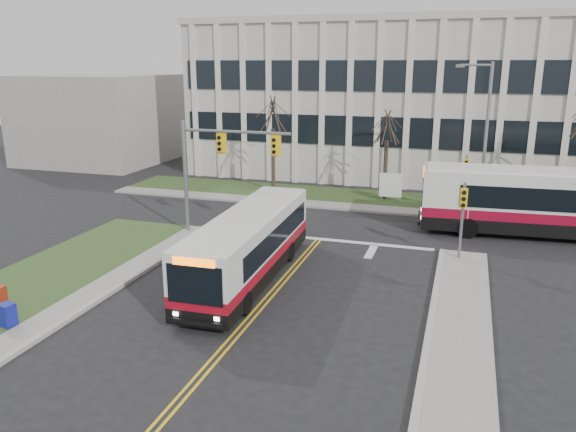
# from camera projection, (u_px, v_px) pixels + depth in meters

# --- Properties ---
(ground) EXTENTS (120.00, 120.00, 0.00)m
(ground) POSITION_uv_depth(u_px,v_px,m) (268.00, 298.00, 22.55)
(ground) COLOR black
(ground) RESTS_ON ground
(sidewalk_west) EXTENTS (1.20, 26.00, 0.14)m
(sidewalk_west) POSITION_uv_depth(u_px,v_px,m) (36.00, 327.00, 19.99)
(sidewalk_west) COLOR #9E9B93
(sidewalk_west) RESTS_ON ground
(sidewalk_east) EXTENTS (2.00, 26.00, 0.14)m
(sidewalk_east) POSITION_uv_depth(u_px,v_px,m) (460.00, 398.00, 15.74)
(sidewalk_east) COLOR #9E9B93
(sidewalk_east) RESTS_ON ground
(sidewalk_cross) EXTENTS (44.00, 1.60, 0.14)m
(sidewalk_cross) POSITION_uv_depth(u_px,v_px,m) (425.00, 213.00, 35.03)
(sidewalk_cross) COLOR #9E9B93
(sidewalk_cross) RESTS_ON ground
(building_lawn) EXTENTS (44.00, 5.00, 0.12)m
(building_lawn) POSITION_uv_depth(u_px,v_px,m) (428.00, 203.00, 37.61)
(building_lawn) COLOR #354C20
(building_lawn) RESTS_ON ground
(office_building) EXTENTS (40.00, 16.00, 12.00)m
(office_building) POSITION_uv_depth(u_px,v_px,m) (443.00, 101.00, 47.06)
(office_building) COLOR #BAB4AC
(office_building) RESTS_ON ground
(building_annex) EXTENTS (12.00, 12.00, 8.00)m
(building_annex) POSITION_uv_depth(u_px,v_px,m) (101.00, 119.00, 52.98)
(building_annex) COLOR #9E9B93
(building_annex) RESTS_ON ground
(mast_arm_signal) EXTENTS (6.11, 0.38, 6.20)m
(mast_arm_signal) POSITION_uv_depth(u_px,v_px,m) (213.00, 158.00, 29.64)
(mast_arm_signal) COLOR slate
(mast_arm_signal) RESTS_ON ground
(signal_pole_near) EXTENTS (0.34, 0.39, 3.80)m
(signal_pole_near) POSITION_uv_depth(u_px,v_px,m) (463.00, 210.00, 26.12)
(signal_pole_near) COLOR slate
(signal_pole_near) RESTS_ON ground
(signal_pole_far) EXTENTS (0.34, 0.39, 3.80)m
(signal_pole_far) POSITION_uv_depth(u_px,v_px,m) (465.00, 176.00, 33.93)
(signal_pole_far) COLOR slate
(signal_pole_far) RESTS_ON ground
(streetlight) EXTENTS (2.15, 0.25, 9.20)m
(streetlight) POSITION_uv_depth(u_px,v_px,m) (483.00, 131.00, 33.70)
(streetlight) COLOR slate
(streetlight) RESTS_ON ground
(directory_sign) EXTENTS (1.50, 0.12, 2.00)m
(directory_sign) POSITION_uv_depth(u_px,v_px,m) (391.00, 186.00, 37.58)
(directory_sign) COLOR slate
(directory_sign) RESTS_ON ground
(tree_left) EXTENTS (1.80, 1.80, 7.70)m
(tree_left) POSITION_uv_depth(u_px,v_px,m) (273.00, 116.00, 39.38)
(tree_left) COLOR #42352B
(tree_left) RESTS_ON ground
(tree_mid) EXTENTS (1.80, 1.80, 6.82)m
(tree_mid) POSITION_uv_depth(u_px,v_px,m) (387.00, 129.00, 37.39)
(tree_mid) COLOR #42352B
(tree_mid) RESTS_ON ground
(bus_main) EXTENTS (2.71, 10.95, 2.90)m
(bus_main) POSITION_uv_depth(u_px,v_px,m) (249.00, 247.00, 24.20)
(bus_main) COLOR silver
(bus_main) RESTS_ON ground
(bus_cross) EXTENTS (13.56, 3.82, 3.57)m
(bus_cross) POSITION_uv_depth(u_px,v_px,m) (550.00, 205.00, 30.08)
(bus_cross) COLOR silver
(bus_cross) RESTS_ON ground
(newspaper_box_blue) EXTENTS (0.58, 0.54, 0.95)m
(newspaper_box_blue) POSITION_uv_depth(u_px,v_px,m) (8.00, 316.00, 19.86)
(newspaper_box_blue) COLOR navy
(newspaper_box_blue) RESTS_ON ground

